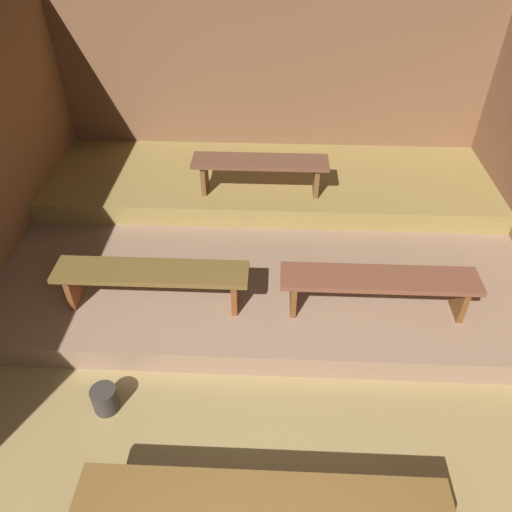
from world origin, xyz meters
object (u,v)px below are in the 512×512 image
(bench_floor_center, at_px, (263,502))
(pail_floor, at_px, (105,399))
(bench_middle_center, at_px, (260,166))
(bench_lower_left, at_px, (152,277))
(bench_lower_right, at_px, (379,283))

(bench_floor_center, distance_m, pail_floor, 1.52)
(bench_floor_center, bearing_deg, bench_middle_center, 92.49)
(bench_floor_center, relative_size, bench_lower_left, 1.35)
(bench_lower_right, relative_size, bench_middle_center, 1.14)
(bench_floor_center, height_order, bench_lower_left, bench_lower_left)
(bench_lower_right, height_order, pail_floor, bench_lower_right)
(bench_middle_center, distance_m, pail_floor, 2.85)
(bench_floor_center, relative_size, pail_floor, 10.26)
(bench_lower_right, distance_m, bench_middle_center, 1.93)
(bench_lower_left, relative_size, pail_floor, 7.58)
(bench_floor_center, xyz_separation_m, bench_lower_left, (-1.03, 1.78, 0.22))
(bench_floor_center, distance_m, bench_lower_right, 2.02)
(pail_floor, bearing_deg, bench_lower_right, 23.53)
(bench_floor_center, height_order, pail_floor, bench_floor_center)
(bench_floor_center, relative_size, bench_middle_center, 1.55)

